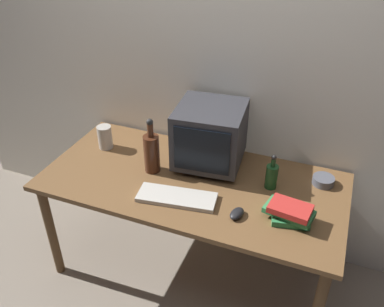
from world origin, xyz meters
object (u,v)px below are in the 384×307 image
(keyboard, at_px, (177,197))
(bottle_tall, at_px, (152,152))
(cd_spindle, at_px, (323,181))
(metal_canister, at_px, (105,137))
(computer_mouse, at_px, (237,214))
(bottle_short, at_px, (272,176))
(crt_monitor, at_px, (210,135))
(book_stack, at_px, (290,212))

(keyboard, relative_size, bottle_tall, 1.23)
(cd_spindle, relative_size, metal_canister, 0.80)
(keyboard, height_order, cd_spindle, cd_spindle)
(computer_mouse, relative_size, cd_spindle, 0.83)
(computer_mouse, bearing_deg, metal_canister, 173.54)
(bottle_short, bearing_deg, bottle_tall, -171.95)
(crt_monitor, distance_m, bottle_tall, 0.35)
(bottle_tall, bearing_deg, crt_monitor, 34.44)
(bottle_tall, bearing_deg, cd_spindle, 13.80)
(bottle_tall, bearing_deg, book_stack, -9.36)
(book_stack, xyz_separation_m, cd_spindle, (0.12, 0.37, -0.03))
(keyboard, bearing_deg, bottle_short, 24.88)
(cd_spindle, bearing_deg, metal_canister, -175.12)
(book_stack, distance_m, cd_spindle, 0.39)
(crt_monitor, height_order, book_stack, crt_monitor)
(keyboard, relative_size, metal_canister, 2.80)
(keyboard, bearing_deg, metal_canister, 145.11)
(crt_monitor, distance_m, bottle_short, 0.42)
(crt_monitor, distance_m, metal_canister, 0.69)
(bottle_tall, bearing_deg, bottle_short, 8.05)
(bottle_tall, distance_m, cd_spindle, 0.98)
(cd_spindle, bearing_deg, crt_monitor, -176.72)
(crt_monitor, relative_size, bottle_short, 2.01)
(crt_monitor, distance_m, cd_spindle, 0.69)
(computer_mouse, relative_size, book_stack, 0.39)
(bottle_tall, bearing_deg, keyboard, -39.10)
(crt_monitor, xyz_separation_m, bottle_short, (0.40, -0.10, -0.12))
(crt_monitor, relative_size, bottle_tall, 1.24)
(metal_canister, bearing_deg, crt_monitor, 6.44)
(book_stack, bearing_deg, cd_spindle, 71.49)
(crt_monitor, height_order, cd_spindle, crt_monitor)
(keyboard, xyz_separation_m, bottle_tall, (-0.24, 0.19, 0.12))
(keyboard, distance_m, metal_canister, 0.70)
(crt_monitor, bearing_deg, bottle_short, -14.00)
(bottle_tall, relative_size, metal_canister, 2.27)
(cd_spindle, xyz_separation_m, metal_canister, (-1.34, -0.11, 0.05))
(keyboard, bearing_deg, bottle_tall, 132.42)
(computer_mouse, relative_size, metal_canister, 0.67)
(crt_monitor, bearing_deg, metal_canister, -173.56)
(book_stack, bearing_deg, computer_mouse, -164.01)
(crt_monitor, xyz_separation_m, keyboard, (-0.04, -0.39, -0.18))
(keyboard, height_order, computer_mouse, computer_mouse)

